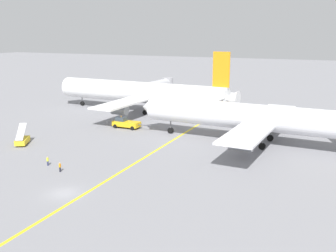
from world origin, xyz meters
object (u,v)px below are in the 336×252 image
object	(u,v)px
airliner_at_gate_left	(141,93)
ground_crew_marshaller_foreground	(48,161)
jet_bridge	(156,85)
pushback_tug	(126,123)
gse_stair_truck_yellow	(22,140)
ground_crew_wing_walker_right	(60,167)
airliner_being_pushed	(254,118)

from	to	relation	value
airliner_at_gate_left	ground_crew_marshaller_foreground	size ratio (longest dim) A/B	36.37
ground_crew_marshaller_foreground	airliner_at_gate_left	bearing A→B (deg)	98.80
airliner_at_gate_left	ground_crew_marshaller_foreground	xyz separation A→B (m)	(7.44, -48.05, -4.59)
ground_crew_marshaller_foreground	jet_bridge	size ratio (longest dim) A/B	0.07
airliner_at_gate_left	ground_crew_marshaller_foreground	bearing A→B (deg)	-81.20
pushback_tug	gse_stair_truck_yellow	bearing A→B (deg)	-119.27
pushback_tug	gse_stair_truck_yellow	distance (m)	23.93
airliner_at_gate_left	ground_crew_marshaller_foreground	world-z (taller)	airliner_at_gate_left
pushback_tug	ground_crew_wing_walker_right	bearing A→B (deg)	-79.82
ground_crew_wing_walker_right	ground_crew_marshaller_foreground	xyz separation A→B (m)	(-3.92, 1.67, -0.02)
pushback_tug	ground_crew_wing_walker_right	world-z (taller)	pushback_tug
airliner_being_pushed	gse_stair_truck_yellow	xyz separation A→B (m)	(-41.86, -19.53, -4.33)
ground_crew_marshaller_foreground	jet_bridge	world-z (taller)	jet_bridge
airliner_at_gate_left	airliner_being_pushed	world-z (taller)	airliner_at_gate_left
airliner_being_pushed	ground_crew_marshaller_foreground	size ratio (longest dim) A/B	32.36
airliner_being_pushed	ground_crew_marshaller_foreground	world-z (taller)	airliner_being_pushed
airliner_being_pushed	jet_bridge	xyz separation A→B (m)	(-43.57, 45.74, -1.33)
airliner_at_gate_left	ground_crew_wing_walker_right	size ratio (longest dim) A/B	35.73
ground_crew_marshaller_foreground	ground_crew_wing_walker_right	bearing A→B (deg)	-23.08
airliner_being_pushed	ground_crew_wing_walker_right	bearing A→B (deg)	-130.04
airliner_being_pushed	jet_bridge	size ratio (longest dim) A/B	2.17
ground_crew_marshaller_foreground	gse_stair_truck_yellow	bearing A→B (deg)	148.51
pushback_tug	gse_stair_truck_yellow	world-z (taller)	gse_stair_truck_yellow
airliner_being_pushed	gse_stair_truck_yellow	bearing A→B (deg)	-154.99
airliner_at_gate_left	pushback_tug	xyz separation A→B (m)	(5.85, -19.03, -4.21)
gse_stair_truck_yellow	jet_bridge	distance (m)	65.35
airliner_being_pushed	airliner_at_gate_left	bearing A→B (deg)	150.48
airliner_at_gate_left	jet_bridge	xyz separation A→B (m)	(-7.56, 25.35, -1.37)
ground_crew_wing_walker_right	ground_crew_marshaller_foreground	world-z (taller)	ground_crew_wing_walker_right
ground_crew_wing_walker_right	jet_bridge	world-z (taller)	jet_bridge
airliner_being_pushed	ground_crew_marshaller_foreground	bearing A→B (deg)	-135.91
pushback_tug	ground_crew_marshaller_foreground	bearing A→B (deg)	-86.86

